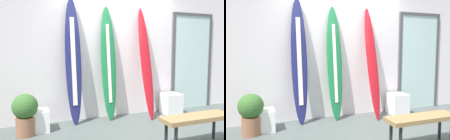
% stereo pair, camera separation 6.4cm
% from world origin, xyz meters
% --- Properties ---
extents(ground, '(8.00, 8.00, 0.04)m').
position_xyz_m(ground, '(0.00, 0.00, -0.02)').
color(ground, '#4C5551').
extents(wall_back, '(7.20, 0.20, 2.80)m').
position_xyz_m(wall_back, '(0.00, 1.30, 1.40)').
color(wall_back, silver).
rests_on(wall_back, ground).
extents(surfboard_navy, '(0.30, 0.31, 2.27)m').
position_xyz_m(surfboard_navy, '(-0.91, 1.01, 1.14)').
color(surfboard_navy, navy).
rests_on(surfboard_navy, ground).
extents(surfboard_emerald, '(0.31, 0.32, 2.16)m').
position_xyz_m(surfboard_emerald, '(-0.23, 1.03, 1.08)').
color(surfboard_emerald, '#1C723E').
rests_on(surfboard_emerald, ground).
extents(surfboard_crimson, '(0.25, 0.56, 2.18)m').
position_xyz_m(surfboard_crimson, '(0.49, 0.89, 1.09)').
color(surfboard_crimson, red).
rests_on(surfboard_crimson, ground).
extents(display_block_left, '(0.34, 0.34, 0.35)m').
position_xyz_m(display_block_left, '(-1.54, 0.83, 0.18)').
color(display_block_left, white).
rests_on(display_block_left, ground).
extents(display_block_center, '(0.38, 0.38, 0.42)m').
position_xyz_m(display_block_center, '(1.13, 0.92, 0.21)').
color(display_block_center, silver).
rests_on(display_block_center, ground).
extents(glass_door, '(1.07, 0.06, 2.15)m').
position_xyz_m(glass_door, '(1.84, 1.18, 1.11)').
color(glass_door, silver).
rests_on(glass_door, ground).
extents(potted_plant, '(0.39, 0.39, 0.66)m').
position_xyz_m(potted_plant, '(-1.73, 0.71, 0.37)').
color(potted_plant, '#8D5C41').
rests_on(potted_plant, ground).
extents(bench, '(1.06, 0.31, 0.43)m').
position_xyz_m(bench, '(0.50, -0.54, 0.38)').
color(bench, olive).
rests_on(bench, ground).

